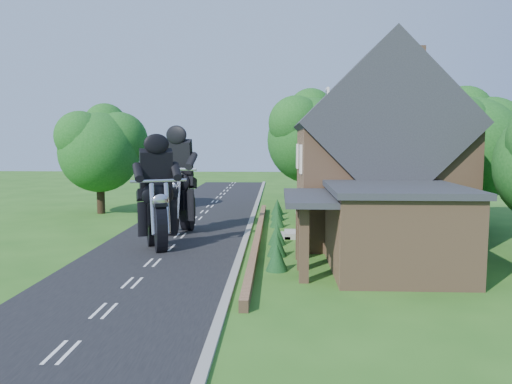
{
  "coord_description": "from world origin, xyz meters",
  "views": [
    {
      "loc": [
        5.33,
        -20.62,
        5.27
      ],
      "look_at": [
        4.31,
        2.58,
        2.8
      ],
      "focal_mm": 35.0,
      "sensor_mm": 36.0,
      "label": 1
    }
  ],
  "objects_px": {
    "house": "(376,157)",
    "annex": "(392,227)",
    "motorcycle_lead": "(157,233)",
    "garden_wall": "(258,237)",
    "motorcycle_follow": "(180,217)"
  },
  "relations": [
    {
      "from": "house",
      "to": "annex",
      "type": "xyz_separation_m",
      "value": [
        -0.62,
        -6.8,
        -2.58
      ]
    },
    {
      "from": "annex",
      "to": "motorcycle_lead",
      "type": "relative_size",
      "value": 3.98
    },
    {
      "from": "house",
      "to": "motorcycle_lead",
      "type": "bearing_deg",
      "value": -162.57
    },
    {
      "from": "garden_wall",
      "to": "house",
      "type": "height_order",
      "value": "house"
    },
    {
      "from": "motorcycle_lead",
      "to": "motorcycle_follow",
      "type": "xyz_separation_m",
      "value": [
        0.24,
        4.18,
        0.07
      ]
    },
    {
      "from": "annex",
      "to": "motorcycle_follow",
      "type": "distance_m",
      "value": 12.59
    },
    {
      "from": "garden_wall",
      "to": "annex",
      "type": "height_order",
      "value": "annex"
    },
    {
      "from": "annex",
      "to": "motorcycle_follow",
      "type": "xyz_separation_m",
      "value": [
        -10.03,
        7.56,
        -0.87
      ]
    },
    {
      "from": "motorcycle_follow",
      "to": "garden_wall",
      "type": "bearing_deg",
      "value": 178.88
    },
    {
      "from": "garden_wall",
      "to": "motorcycle_lead",
      "type": "height_order",
      "value": "motorcycle_lead"
    },
    {
      "from": "annex",
      "to": "garden_wall",
      "type": "bearing_deg",
      "value": 133.84
    },
    {
      "from": "house",
      "to": "motorcycle_lead",
      "type": "height_order",
      "value": "house"
    },
    {
      "from": "annex",
      "to": "house",
      "type": "bearing_deg",
      "value": 84.76
    },
    {
      "from": "garden_wall",
      "to": "motorcycle_lead",
      "type": "relative_size",
      "value": 12.42
    },
    {
      "from": "motorcycle_follow",
      "to": "motorcycle_lead",
      "type": "bearing_deg",
      "value": 107.11
    }
  ]
}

